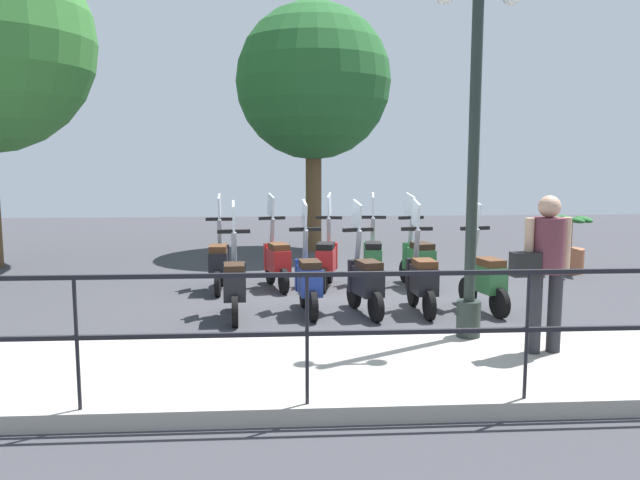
# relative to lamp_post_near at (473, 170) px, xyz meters

# --- Properties ---
(ground_plane) EXTENTS (28.00, 28.00, 0.00)m
(ground_plane) POSITION_rel_lamp_post_near_xyz_m (2.40, 0.97, -1.97)
(ground_plane) COLOR #38383D
(promenade_walkway) EXTENTS (2.20, 20.00, 0.15)m
(promenade_walkway) POSITION_rel_lamp_post_near_xyz_m (-0.75, 0.97, -1.90)
(promenade_walkway) COLOR #A39E93
(promenade_walkway) RESTS_ON ground_plane
(fence_railing) EXTENTS (0.04, 16.03, 1.07)m
(fence_railing) POSITION_rel_lamp_post_near_xyz_m (-1.80, 0.97, -1.06)
(fence_railing) COLOR black
(fence_railing) RESTS_ON promenade_walkway
(lamp_post_near) EXTENTS (0.26, 0.90, 4.13)m
(lamp_post_near) POSITION_rel_lamp_post_near_xyz_m (0.00, 0.00, 0.00)
(lamp_post_near) COLOR #232D28
(lamp_post_near) RESTS_ON promenade_walkway
(pedestrian_with_bag) EXTENTS (0.35, 0.64, 1.59)m
(pedestrian_with_bag) POSITION_rel_lamp_post_near_xyz_m (-0.61, -0.57, -0.90)
(pedestrian_with_bag) COLOR #28282D
(pedestrian_with_bag) RESTS_ON promenade_walkway
(tree_distant) EXTENTS (3.46, 3.46, 5.54)m
(tree_distant) POSITION_rel_lamp_post_near_xyz_m (7.64, 1.29, 1.82)
(tree_distant) COLOR brown
(tree_distant) RESTS_ON ground_plane
(potted_palm) EXTENTS (1.06, 0.66, 1.05)m
(potted_palm) POSITION_rel_lamp_post_near_xyz_m (4.54, -3.28, -1.53)
(potted_palm) COLOR #9E5B3D
(potted_palm) RESTS_ON ground_plane
(scooter_near_0) EXTENTS (1.22, 0.50, 1.54)m
(scooter_near_0) POSITION_rel_lamp_post_near_xyz_m (1.71, -0.74, -1.49)
(scooter_near_0) COLOR black
(scooter_near_0) RESTS_ON ground_plane
(scooter_near_1) EXTENTS (1.23, 0.44, 1.54)m
(scooter_near_1) POSITION_rel_lamp_post_near_xyz_m (1.68, 0.14, -1.49)
(scooter_near_1) COLOR black
(scooter_near_1) RESTS_ON ground_plane
(scooter_near_2) EXTENTS (1.22, 0.51, 1.54)m
(scooter_near_2) POSITION_rel_lamp_post_near_xyz_m (1.63, 0.93, -1.49)
(scooter_near_2) COLOR black
(scooter_near_2) RESTS_ON ground_plane
(scooter_near_3) EXTENTS (1.23, 0.44, 1.54)m
(scooter_near_3) POSITION_rel_lamp_post_near_xyz_m (1.71, 1.69, -1.49)
(scooter_near_3) COLOR black
(scooter_near_3) RESTS_ON ground_plane
(scooter_near_4) EXTENTS (1.23, 0.44, 1.54)m
(scooter_near_4) POSITION_rel_lamp_post_near_xyz_m (1.52, 2.67, -1.49)
(scooter_near_4) COLOR black
(scooter_near_4) RESTS_ON ground_plane
(scooter_far_0) EXTENTS (1.21, 0.52, 1.54)m
(scooter_far_0) POSITION_rel_lamp_post_near_xyz_m (3.35, -0.18, -1.49)
(scooter_far_0) COLOR black
(scooter_far_0) RESTS_ON ground_plane
(scooter_far_1) EXTENTS (1.23, 0.44, 1.54)m
(scooter_far_1) POSITION_rel_lamp_post_near_xyz_m (3.46, 0.54, -1.49)
(scooter_far_1) COLOR black
(scooter_far_1) RESTS_ON ground_plane
(scooter_far_2) EXTENTS (1.22, 0.49, 1.54)m
(scooter_far_2) POSITION_rel_lamp_post_near_xyz_m (3.44, 1.30, -1.49)
(scooter_far_2) COLOR black
(scooter_far_2) RESTS_ON ground_plane
(scooter_far_3) EXTENTS (1.21, 0.53, 1.54)m
(scooter_far_3) POSITION_rel_lamp_post_near_xyz_m (3.42, 2.12, -1.49)
(scooter_far_3) COLOR black
(scooter_far_3) RESTS_ON ground_plane
(scooter_far_4) EXTENTS (1.23, 0.44, 1.54)m
(scooter_far_4) POSITION_rel_lamp_post_near_xyz_m (3.28, 3.04, -1.49)
(scooter_far_4) COLOR black
(scooter_far_4) RESTS_ON ground_plane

